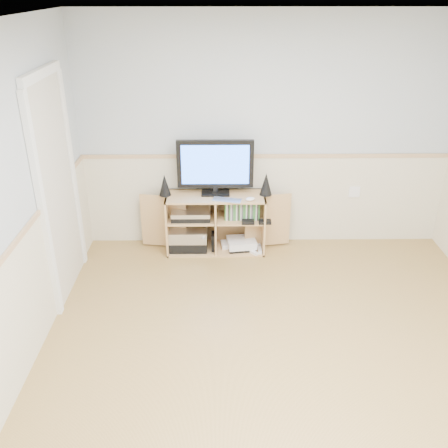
{
  "coord_description": "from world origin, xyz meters",
  "views": [
    {
      "loc": [
        -0.52,
        -2.92,
        2.71
      ],
      "look_at": [
        -0.47,
        1.2,
        0.71
      ],
      "focal_mm": 40.0,
      "sensor_mm": 36.0,
      "label": 1
    }
  ],
  "objects_px": {
    "monitor": "(215,166)",
    "keyboard": "(227,200)",
    "game_consoles": "(240,244)",
    "media_cabinet": "(216,220)"
  },
  "relations": [
    {
      "from": "game_consoles",
      "to": "keyboard",
      "type": "bearing_deg",
      "value": -140.64
    },
    {
      "from": "monitor",
      "to": "keyboard",
      "type": "height_order",
      "value": "monitor"
    },
    {
      "from": "monitor",
      "to": "keyboard",
      "type": "relative_size",
      "value": 2.67
    },
    {
      "from": "media_cabinet",
      "to": "keyboard",
      "type": "xyz_separation_m",
      "value": [
        0.12,
        -0.19,
        0.32
      ]
    },
    {
      "from": "keyboard",
      "to": "game_consoles",
      "type": "distance_m",
      "value": 0.62
    },
    {
      "from": "media_cabinet",
      "to": "keyboard",
      "type": "distance_m",
      "value": 0.4
    },
    {
      "from": "media_cabinet",
      "to": "keyboard",
      "type": "height_order",
      "value": "keyboard"
    },
    {
      "from": "media_cabinet",
      "to": "game_consoles",
      "type": "height_order",
      "value": "media_cabinet"
    },
    {
      "from": "media_cabinet",
      "to": "monitor",
      "type": "height_order",
      "value": "monitor"
    },
    {
      "from": "media_cabinet",
      "to": "game_consoles",
      "type": "relative_size",
      "value": 3.64
    }
  ]
}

